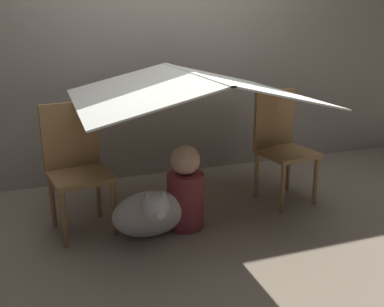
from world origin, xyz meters
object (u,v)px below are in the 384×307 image
chair_right (282,142)px  person_front (185,191)px  dog (150,213)px  chair_left (76,164)px

chair_right → person_front: size_ratio=1.46×
dog → chair_right: bearing=15.6°
chair_left → dog: (0.43, -0.33, -0.29)m
chair_left → dog: chair_left is taller
person_front → dog: bearing=-163.3°
chair_right → dog: (-1.17, -0.33, -0.29)m
person_front → dog: 0.30m
chair_right → dog: 1.25m
chair_right → person_front: 0.95m
person_front → dog: person_front is taller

